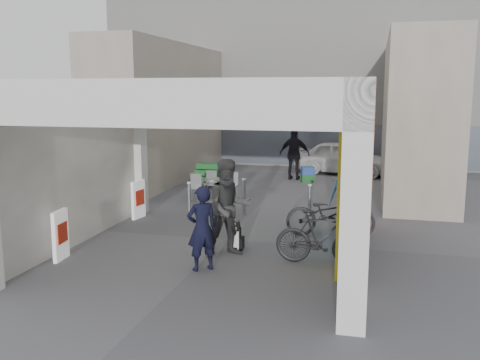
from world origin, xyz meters
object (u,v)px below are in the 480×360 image
(man_crates, at_px, (295,154))
(white_van, at_px, (345,158))
(man_back_turned, at_px, (229,208))
(man_elderly, at_px, (346,194))
(bicycle_rear, at_px, (322,238))
(border_collie, at_px, (237,238))
(bicycle_front, at_px, (330,214))
(produce_stand, at_px, (210,178))
(man_with_dog, at_px, (202,228))
(cafe_set, at_px, (213,190))

(man_crates, relative_size, white_van, 0.49)
(man_back_turned, height_order, man_elderly, man_back_turned)
(bicycle_rear, bearing_deg, border_collie, 76.00)
(border_collie, bearing_deg, white_van, 76.69)
(border_collie, relative_size, bicycle_rear, 0.37)
(man_elderly, bearing_deg, border_collie, -117.11)
(bicycle_front, xyz_separation_m, white_van, (-0.22, 9.53, 0.14))
(bicycle_rear, xyz_separation_m, white_van, (-0.22, 11.60, 0.13))
(produce_stand, bearing_deg, man_crates, 62.40)
(man_crates, distance_m, white_van, 2.52)
(border_collie, height_order, bicycle_front, bicycle_front)
(border_collie, height_order, man_with_dog, man_with_dog)
(bicycle_front, bearing_deg, white_van, -4.89)
(man_back_turned, xyz_separation_m, bicycle_front, (1.88, 1.92, -0.46))
(bicycle_front, bearing_deg, man_elderly, -24.03)
(produce_stand, xyz_separation_m, man_elderly, (4.87, -4.46, 0.52))
(man_back_turned, bearing_deg, white_van, 50.09)
(man_elderly, bearing_deg, cafe_set, 162.35)
(man_with_dog, bearing_deg, man_back_turned, -142.84)
(man_back_turned, relative_size, bicycle_rear, 1.11)
(border_collie, bearing_deg, man_with_dog, -107.52)
(cafe_set, xyz_separation_m, border_collie, (2.08, -5.02, -0.03))
(bicycle_rear, bearing_deg, man_back_turned, 88.10)
(produce_stand, height_order, white_van, white_van)
(border_collie, xyz_separation_m, man_with_dog, (-0.31, -1.40, 0.54))
(cafe_set, bearing_deg, man_back_turned, -69.55)
(man_elderly, relative_size, white_van, 0.43)
(bicycle_front, bearing_deg, bicycle_rear, 173.78)
(border_collie, xyz_separation_m, white_van, (1.60, 11.05, 0.41))
(border_collie, xyz_separation_m, man_back_turned, (-0.06, -0.40, 0.73))
(bicycle_rear, distance_m, white_van, 11.60)
(cafe_set, height_order, white_van, white_van)
(white_van, bearing_deg, border_collie, -175.50)
(man_crates, bearing_deg, border_collie, 94.42)
(border_collie, relative_size, man_crates, 0.34)
(man_back_turned, xyz_separation_m, man_crates, (-0.10, 9.66, -0.02))
(produce_stand, bearing_deg, man_elderly, -22.32)
(man_back_turned, distance_m, man_crates, 9.66)
(border_collie, bearing_deg, cafe_set, 107.43)
(cafe_set, xyz_separation_m, man_crates, (1.92, 4.24, 0.68))
(man_back_turned, bearing_deg, bicycle_front, 13.93)
(man_elderly, bearing_deg, man_with_dog, -108.54)
(bicycle_front, bearing_deg, man_crates, 8.14)
(man_with_dog, xyz_separation_m, man_elderly, (2.43, 3.85, 0.04))
(produce_stand, height_order, man_with_dog, man_with_dog)
(produce_stand, height_order, border_collie, produce_stand)
(cafe_set, height_order, border_collie, cafe_set)
(man_with_dog, bearing_deg, white_van, -137.48)
(man_elderly, xyz_separation_m, man_crates, (-2.28, 6.81, 0.13))
(man_with_dog, height_order, man_crates, man_crates)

